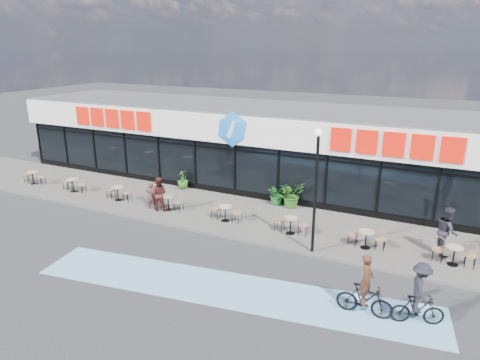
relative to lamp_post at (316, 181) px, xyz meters
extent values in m
plane|color=#28282B|center=(-5.78, -2.30, -3.07)|extent=(120.00, 120.00, 0.00)
cube|color=#5A5650|center=(-5.78, 2.20, -3.02)|extent=(44.00, 5.00, 0.10)
cube|color=#6AA3C8|center=(-1.78, -3.80, -3.06)|extent=(14.17, 4.13, 0.01)
cube|color=black|center=(-5.78, 7.70, -1.57)|extent=(30.00, 6.00, 3.00)
cube|color=silver|center=(-5.78, 7.55, 0.68)|extent=(30.60, 6.30, 1.50)
cube|color=#47474C|center=(-5.78, 7.70, 1.48)|extent=(30.60, 6.30, 0.10)
cube|color=navy|center=(-5.78, 4.66, -0.02)|extent=(30.60, 0.08, 0.18)
cube|color=black|center=(-5.78, 4.67, -0.42)|extent=(30.00, 0.06, 0.08)
cube|color=black|center=(-5.78, 4.68, -2.87)|extent=(30.00, 0.10, 0.40)
cube|color=red|center=(-13.78, 4.40, 0.73)|extent=(5.63, 0.18, 1.10)
cube|color=red|center=(2.22, 4.40, 0.73)|extent=(5.63, 0.18, 1.10)
ellipsoid|color=blue|center=(-5.78, 4.40, 0.73)|extent=(1.90, 0.24, 1.90)
cylinder|color=black|center=(-20.78, 4.67, -1.57)|extent=(0.10, 0.10, 3.00)
cylinder|color=black|center=(-18.28, 4.67, -1.57)|extent=(0.10, 0.10, 3.00)
cylinder|color=black|center=(-15.78, 4.67, -1.57)|extent=(0.10, 0.10, 3.00)
cylinder|color=black|center=(-13.28, 4.67, -1.57)|extent=(0.10, 0.10, 3.00)
cylinder|color=black|center=(-10.78, 4.67, -1.57)|extent=(0.10, 0.10, 3.00)
cylinder|color=black|center=(-8.28, 4.67, -1.57)|extent=(0.10, 0.10, 3.00)
cylinder|color=black|center=(-5.78, 4.67, -1.57)|extent=(0.10, 0.10, 3.00)
cylinder|color=black|center=(-3.28, 4.67, -1.57)|extent=(0.10, 0.10, 3.00)
cylinder|color=black|center=(-0.78, 4.67, -1.57)|extent=(0.10, 0.10, 3.00)
cylinder|color=black|center=(1.72, 4.67, -1.57)|extent=(0.10, 0.10, 3.00)
cylinder|color=black|center=(4.22, 4.67, -1.57)|extent=(0.10, 0.10, 3.00)
cylinder|color=black|center=(0.00, 0.00, -0.60)|extent=(0.12, 0.12, 4.73)
sphere|color=#FFF2CC|center=(0.00, 0.00, 1.86)|extent=(0.28, 0.28, 0.28)
cylinder|color=tan|center=(-17.43, 1.24, -2.25)|extent=(0.60, 0.60, 0.04)
cylinder|color=black|center=(-17.43, 1.24, -2.60)|extent=(0.06, 0.06, 0.70)
cylinder|color=black|center=(-17.43, 1.24, -2.96)|extent=(0.40, 0.40, 0.02)
cylinder|color=tan|center=(-14.21, 1.24, -2.25)|extent=(0.60, 0.60, 0.04)
cylinder|color=black|center=(-14.21, 1.24, -2.60)|extent=(0.06, 0.06, 0.70)
cylinder|color=black|center=(-14.21, 1.24, -2.96)|extent=(0.40, 0.40, 0.02)
cylinder|color=tan|center=(-11.00, 1.24, -2.25)|extent=(0.60, 0.60, 0.04)
cylinder|color=black|center=(-11.00, 1.24, -2.60)|extent=(0.06, 0.06, 0.70)
cylinder|color=black|center=(-11.00, 1.24, -2.96)|extent=(0.40, 0.40, 0.02)
cylinder|color=tan|center=(-7.79, 1.24, -2.25)|extent=(0.60, 0.60, 0.04)
cylinder|color=black|center=(-7.79, 1.24, -2.60)|extent=(0.06, 0.06, 0.70)
cylinder|color=black|center=(-7.79, 1.24, -2.96)|extent=(0.40, 0.40, 0.02)
cylinder|color=tan|center=(-4.57, 1.24, -2.25)|extent=(0.60, 0.60, 0.04)
cylinder|color=black|center=(-4.57, 1.24, -2.60)|extent=(0.06, 0.06, 0.70)
cylinder|color=black|center=(-4.57, 1.24, -2.96)|extent=(0.40, 0.40, 0.02)
cylinder|color=tan|center=(-1.36, 1.24, -2.25)|extent=(0.60, 0.60, 0.04)
cylinder|color=black|center=(-1.36, 1.24, -2.60)|extent=(0.06, 0.06, 0.70)
cylinder|color=black|center=(-1.36, 1.24, -2.96)|extent=(0.40, 0.40, 0.02)
cylinder|color=tan|center=(1.86, 1.24, -2.25)|extent=(0.60, 0.60, 0.04)
cylinder|color=black|center=(1.86, 1.24, -2.60)|extent=(0.06, 0.06, 0.70)
cylinder|color=black|center=(1.86, 1.24, -2.96)|extent=(0.40, 0.40, 0.02)
cylinder|color=tan|center=(5.07, 1.24, -2.25)|extent=(0.60, 0.60, 0.04)
cylinder|color=black|center=(5.07, 1.24, -2.60)|extent=(0.06, 0.06, 0.70)
cylinder|color=black|center=(5.07, 1.24, -2.96)|extent=(0.40, 0.40, 0.02)
imported|color=#295919|center=(-8.94, 4.36, -2.41)|extent=(0.70, 0.70, 1.11)
imported|color=#1A5C1E|center=(-3.19, 4.34, -2.39)|extent=(1.26, 1.32, 1.14)
imported|color=#285E1A|center=(-2.36, 4.28, -2.29)|extent=(1.58, 1.60, 1.34)
imported|color=#562D2C|center=(-8.62, 1.02, -2.27)|extent=(0.60, 0.51, 1.39)
imported|color=#491B1A|center=(-8.15, 1.00, -2.10)|extent=(1.01, 0.90, 1.73)
imported|color=#222029|center=(4.74, 2.08, -1.98)|extent=(0.90, 1.07, 1.97)
imported|color=black|center=(2.61, -3.25, -2.55)|extent=(1.73, 0.51, 1.04)
imported|color=#442618|center=(2.61, -3.25, -1.82)|extent=(0.39, 0.59, 1.60)
imported|color=black|center=(4.11, -3.02, -2.59)|extent=(1.63, 0.90, 0.94)
imported|color=black|center=(4.11, -3.02, -1.83)|extent=(0.86, 1.14, 1.57)
camera|label=1|loc=(4.12, -15.16, 4.94)|focal=32.00mm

